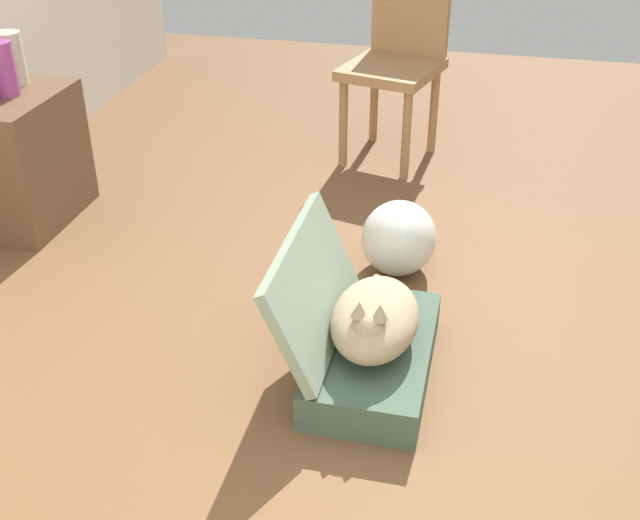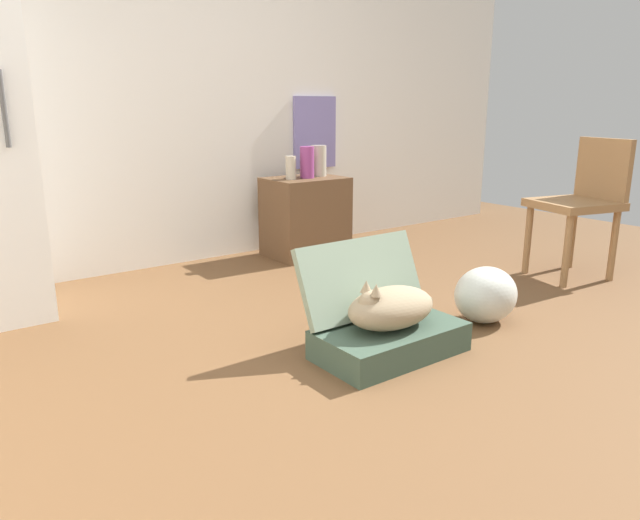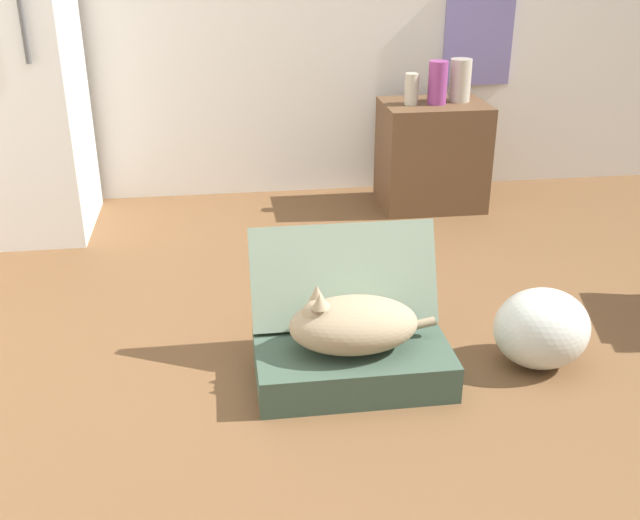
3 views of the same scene
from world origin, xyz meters
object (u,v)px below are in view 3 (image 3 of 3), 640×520
suitcase_base (353,364)px  plastic_bag_white (542,328)px  vase_short (460,80)px  vase_round (438,83)px  side_table (432,155)px  cat (351,324)px  vase_tall (412,89)px

suitcase_base → plastic_bag_white: plastic_bag_white is taller
vase_short → vase_round: (-0.14, -0.05, -0.00)m
suitcase_base → vase_round: vase_round is taller
side_table → vase_short: (0.14, 0.02, 0.40)m
cat → side_table: (0.76, 1.73, 0.06)m
vase_round → vase_short: bearing=19.7°
plastic_bag_white → vase_short: 1.83m
side_table → vase_tall: vase_tall is taller
suitcase_base → side_table: (0.75, 1.73, 0.22)m
cat → plastic_bag_white: 0.70m
cat → side_table: bearing=66.2°
side_table → suitcase_base: bearing=-113.6°
suitcase_base → vase_round: 1.97m
side_table → vase_short: bearing=10.1°
vase_tall → plastic_bag_white: bearing=-87.6°
vase_tall → vase_round: 0.14m
vase_short → suitcase_base: bearing=-117.0°
vase_short → vase_round: bearing=-160.3°
suitcase_base → vase_round: bearing=66.1°
vase_tall → vase_short: size_ratio=0.73×
cat → vase_short: bearing=62.8°
side_table → vase_round: bearing=-90.0°
cat → plastic_bag_white: cat is taller
plastic_bag_white → vase_tall: (-0.07, 1.69, 0.52)m
plastic_bag_white → vase_tall: size_ratio=2.09×
plastic_bag_white → vase_tall: bearing=92.4°
suitcase_base → cat: size_ratio=1.29×
plastic_bag_white → side_table: (0.07, 1.71, 0.14)m
cat → vase_round: bearing=65.9°
suitcase_base → side_table: bearing=66.4°
plastic_bag_white → vase_tall: 1.77m
plastic_bag_white → side_table: side_table is taller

